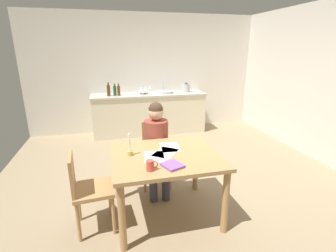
% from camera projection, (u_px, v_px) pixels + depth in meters
% --- Properties ---
extents(ground_plane, '(5.20, 5.20, 0.04)m').
position_uv_depth(ground_plane, '(176.00, 181.00, 3.70)').
color(ground_plane, '#937F60').
extents(wall_back, '(5.20, 0.12, 2.60)m').
position_uv_depth(wall_back, '(146.00, 74.00, 5.71)').
color(wall_back, silver).
rests_on(wall_back, ground).
extents(kitchen_counter, '(2.50, 0.64, 0.90)m').
position_uv_depth(kitchen_counter, '(149.00, 113.00, 5.63)').
color(kitchen_counter, beige).
rests_on(kitchen_counter, ground).
extents(dining_table, '(1.16, 1.00, 0.75)m').
position_uv_depth(dining_table, '(166.00, 163.00, 2.74)').
color(dining_table, tan).
rests_on(dining_table, ground).
extents(chair_at_table, '(0.44, 0.44, 0.88)m').
position_uv_depth(chair_at_table, '(156.00, 150.00, 3.48)').
color(chair_at_table, tan).
rests_on(chair_at_table, ground).
extents(person_seated, '(0.36, 0.61, 1.19)m').
position_uv_depth(person_seated, '(157.00, 142.00, 3.29)').
color(person_seated, brown).
rests_on(person_seated, ground).
extents(chair_side_empty, '(0.43, 0.43, 0.87)m').
position_uv_depth(chair_side_empty, '(87.00, 188.00, 2.55)').
color(chair_side_empty, tan).
rests_on(chair_side_empty, ground).
extents(coffee_mug, '(0.12, 0.08, 0.10)m').
position_uv_depth(coffee_mug, '(151.00, 165.00, 2.34)').
color(coffee_mug, '#D84C3F').
rests_on(coffee_mug, dining_table).
extents(candlestick, '(0.06, 0.06, 0.25)m').
position_uv_depth(candlestick, '(130.00, 149.00, 2.67)').
color(candlestick, gold).
rests_on(candlestick, dining_table).
extents(book_magazine, '(0.23, 0.24, 0.02)m').
position_uv_depth(book_magazine, '(173.00, 165.00, 2.43)').
color(book_magazine, '#8755BF').
rests_on(book_magazine, dining_table).
extents(paper_letter, '(0.25, 0.32, 0.00)m').
position_uv_depth(paper_letter, '(154.00, 157.00, 2.65)').
color(paper_letter, white).
rests_on(paper_letter, dining_table).
extents(paper_bill, '(0.35, 0.36, 0.00)m').
position_uv_depth(paper_bill, '(165.00, 153.00, 2.76)').
color(paper_bill, white).
rests_on(paper_bill, dining_table).
extents(paper_envelope, '(0.23, 0.31, 0.00)m').
position_uv_depth(paper_envelope, '(170.00, 147.00, 2.91)').
color(paper_envelope, white).
rests_on(paper_envelope, dining_table).
extents(sink_unit, '(0.36, 0.36, 0.24)m').
position_uv_depth(sink_unit, '(165.00, 92.00, 5.58)').
color(sink_unit, '#B2B7BC').
rests_on(sink_unit, kitchen_counter).
extents(bottle_oil, '(0.07, 0.07, 0.28)m').
position_uv_depth(bottle_oil, '(109.00, 90.00, 5.19)').
color(bottle_oil, '#593319').
rests_on(bottle_oil, kitchen_counter).
extents(bottle_vinegar, '(0.06, 0.06, 0.25)m').
position_uv_depth(bottle_vinegar, '(115.00, 90.00, 5.25)').
color(bottle_vinegar, '#194C23').
rests_on(bottle_vinegar, kitchen_counter).
extents(bottle_wine_red, '(0.06, 0.06, 0.25)m').
position_uv_depth(bottle_wine_red, '(119.00, 91.00, 5.24)').
color(bottle_wine_red, '#593319').
rests_on(bottle_wine_red, kitchen_counter).
extents(mixing_bowl, '(0.21, 0.21, 0.09)m').
position_uv_depth(mixing_bowl, '(143.00, 92.00, 5.47)').
color(mixing_bowl, white).
rests_on(mixing_bowl, kitchen_counter).
extents(stovetop_kettle, '(0.18, 0.18, 0.22)m').
position_uv_depth(stovetop_kettle, '(186.00, 88.00, 5.67)').
color(stovetop_kettle, '#B7BABF').
rests_on(stovetop_kettle, kitchen_counter).
extents(wine_glass_near_sink, '(0.07, 0.07, 0.15)m').
position_uv_depth(wine_glass_near_sink, '(150.00, 88.00, 5.62)').
color(wine_glass_near_sink, silver).
rests_on(wine_glass_near_sink, kitchen_counter).
extents(wine_glass_by_kettle, '(0.07, 0.07, 0.15)m').
position_uv_depth(wine_glass_by_kettle, '(145.00, 88.00, 5.59)').
color(wine_glass_by_kettle, silver).
rests_on(wine_glass_by_kettle, kitchen_counter).
extents(wine_glass_back_left, '(0.07, 0.07, 0.15)m').
position_uv_depth(wine_glass_back_left, '(141.00, 88.00, 5.57)').
color(wine_glass_back_left, silver).
rests_on(wine_glass_back_left, kitchen_counter).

